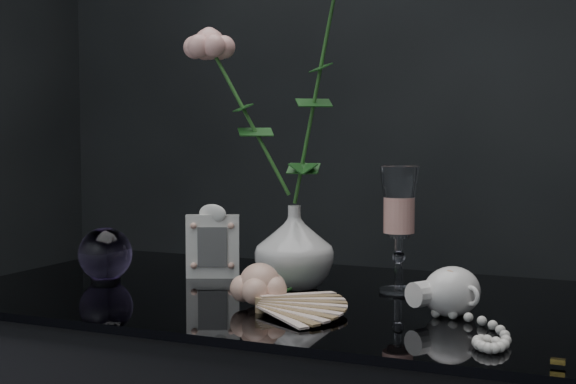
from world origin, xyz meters
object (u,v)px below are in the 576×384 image
at_px(pearl_jar, 452,289).
at_px(picture_frame, 213,241).
at_px(vase, 294,247).
at_px(loose_rose, 260,284).
at_px(paperweight, 105,254).
at_px(wine_glass, 399,230).

bearing_deg(pearl_jar, picture_frame, -164.24).
height_order(vase, loose_rose, vase).
distance_m(paperweight, pearl_jar, 0.59).
bearing_deg(loose_rose, pearl_jar, 18.45).
relative_size(picture_frame, paperweight, 1.41).
xyz_separation_m(picture_frame, loose_rose, (0.17, -0.17, -0.03)).
relative_size(picture_frame, pearl_jar, 0.51).
bearing_deg(picture_frame, vase, -32.36).
bearing_deg(loose_rose, paperweight, 174.40).
bearing_deg(pearl_jar, vase, -168.08).
xyz_separation_m(wine_glass, pearl_jar, (0.11, -0.13, -0.06)).
bearing_deg(pearl_jar, wine_glass, 162.50).
xyz_separation_m(vase, pearl_jar, (0.28, -0.10, -0.03)).
xyz_separation_m(vase, wine_glass, (0.16, 0.03, 0.03)).
bearing_deg(paperweight, pearl_jar, -2.31).
xyz_separation_m(wine_glass, paperweight, (-0.48, -0.10, -0.05)).
height_order(picture_frame, loose_rose, picture_frame).
height_order(picture_frame, pearl_jar, picture_frame).
relative_size(wine_glass, loose_rose, 1.08).
distance_m(vase, pearl_jar, 0.29).
xyz_separation_m(vase, loose_rose, (0.01, -0.15, -0.04)).
relative_size(vase, paperweight, 1.46).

